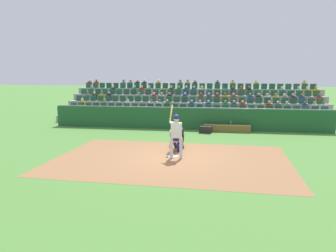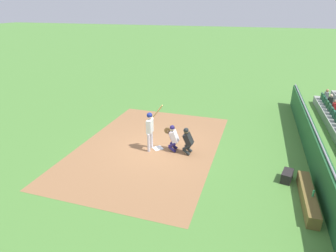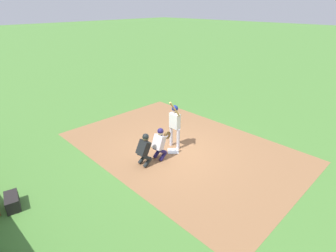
{
  "view_description": "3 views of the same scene",
  "coord_description": "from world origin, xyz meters",
  "px_view_note": "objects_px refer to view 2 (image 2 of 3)",
  "views": [
    {
      "loc": [
        -1.86,
        12.91,
        3.49
      ],
      "look_at": [
        0.27,
        -0.51,
        1.23
      ],
      "focal_mm": 33.55,
      "sensor_mm": 36.0,
      "label": 1
    },
    {
      "loc": [
        -11.8,
        -3.93,
        6.4
      ],
      "look_at": [
        -0.34,
        -0.6,
        1.37
      ],
      "focal_mm": 31.26,
      "sensor_mm": 36.0,
      "label": 2
    },
    {
      "loc": [
        6.35,
        -6.87,
        5.5
      ],
      "look_at": [
        -0.22,
        -0.07,
        1.09
      ],
      "focal_mm": 28.27,
      "sensor_mm": 36.0,
      "label": 3
    }
  ],
  "objects_px": {
    "home_plate_umpire": "(187,140)",
    "home_plate_marker": "(158,148)",
    "batter_at_plate": "(150,127)",
    "dugout_bench": "(308,197)",
    "water_bottle_on_bench": "(313,193)",
    "equipment_duffel_bag": "(287,176)",
    "catcher_crouching": "(173,137)"
  },
  "relations": [
    {
      "from": "batter_at_plate",
      "to": "water_bottle_on_bench",
      "type": "xyz_separation_m",
      "value": [
        -2.49,
        -6.62,
        -0.61
      ]
    },
    {
      "from": "batter_at_plate",
      "to": "equipment_duffel_bag",
      "type": "relative_size",
      "value": 3.08
    },
    {
      "from": "home_plate_marker",
      "to": "batter_at_plate",
      "type": "relative_size",
      "value": 0.2
    },
    {
      "from": "batter_at_plate",
      "to": "home_plate_umpire",
      "type": "xyz_separation_m",
      "value": [
        0.1,
        -1.74,
        -0.47
      ]
    },
    {
      "from": "batter_at_plate",
      "to": "catcher_crouching",
      "type": "distance_m",
      "value": 1.15
    },
    {
      "from": "home_plate_umpire",
      "to": "water_bottle_on_bench",
      "type": "distance_m",
      "value": 5.53
    },
    {
      "from": "batter_at_plate",
      "to": "home_plate_marker",
      "type": "bearing_deg",
      "value": -56.81
    },
    {
      "from": "equipment_duffel_bag",
      "to": "home_plate_marker",
      "type": "bearing_deg",
      "value": 92.45
    },
    {
      "from": "batter_at_plate",
      "to": "dugout_bench",
      "type": "distance_m",
      "value": 6.98
    },
    {
      "from": "catcher_crouching",
      "to": "dugout_bench",
      "type": "xyz_separation_m",
      "value": [
        -2.46,
        -5.5,
        -0.5
      ]
    },
    {
      "from": "home_plate_marker",
      "to": "home_plate_umpire",
      "type": "bearing_deg",
      "value": -93.63
    },
    {
      "from": "home_plate_umpire",
      "to": "equipment_duffel_bag",
      "type": "xyz_separation_m",
      "value": [
        -1.1,
        -4.22,
        -0.5
      ]
    },
    {
      "from": "home_plate_marker",
      "to": "home_plate_umpire",
      "type": "distance_m",
      "value": 1.6
    },
    {
      "from": "dugout_bench",
      "to": "water_bottle_on_bench",
      "type": "relative_size",
      "value": 11.75
    },
    {
      "from": "dugout_bench",
      "to": "equipment_duffel_bag",
      "type": "relative_size",
      "value": 3.93
    },
    {
      "from": "home_plate_marker",
      "to": "catcher_crouching",
      "type": "bearing_deg",
      "value": -89.53
    },
    {
      "from": "home_plate_marker",
      "to": "water_bottle_on_bench",
      "type": "distance_m",
      "value": 6.89
    },
    {
      "from": "home_plate_marker",
      "to": "equipment_duffel_bag",
      "type": "height_order",
      "value": "equipment_duffel_bag"
    },
    {
      "from": "home_plate_umpire",
      "to": "home_plate_marker",
      "type": "bearing_deg",
      "value": 86.37
    },
    {
      "from": "home_plate_umpire",
      "to": "dugout_bench",
      "type": "xyz_separation_m",
      "value": [
        -2.36,
        -4.8,
        -0.48
      ]
    },
    {
      "from": "home_plate_marker",
      "to": "equipment_duffel_bag",
      "type": "distance_m",
      "value": 5.79
    },
    {
      "from": "catcher_crouching",
      "to": "equipment_duffel_bag",
      "type": "distance_m",
      "value": 5.1
    },
    {
      "from": "home_plate_marker",
      "to": "dugout_bench",
      "type": "relative_size",
      "value": 0.16
    },
    {
      "from": "dugout_bench",
      "to": "home_plate_umpire",
      "type": "bearing_deg",
      "value": 63.77
    },
    {
      "from": "dugout_bench",
      "to": "catcher_crouching",
      "type": "bearing_deg",
      "value": 65.9
    },
    {
      "from": "water_bottle_on_bench",
      "to": "equipment_duffel_bag",
      "type": "bearing_deg",
      "value": 23.59
    },
    {
      "from": "catcher_crouching",
      "to": "home_plate_umpire",
      "type": "relative_size",
      "value": 1.01
    },
    {
      "from": "home_plate_umpire",
      "to": "water_bottle_on_bench",
      "type": "bearing_deg",
      "value": -118.01
    },
    {
      "from": "batter_at_plate",
      "to": "equipment_duffel_bag",
      "type": "height_order",
      "value": "batter_at_plate"
    },
    {
      "from": "dugout_bench",
      "to": "equipment_duffel_bag",
      "type": "xyz_separation_m",
      "value": [
        1.27,
        0.57,
        -0.02
      ]
    },
    {
      "from": "home_plate_umpire",
      "to": "equipment_duffel_bag",
      "type": "bearing_deg",
      "value": -104.54
    },
    {
      "from": "water_bottle_on_bench",
      "to": "home_plate_marker",
      "type": "bearing_deg",
      "value": 66.98
    }
  ]
}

